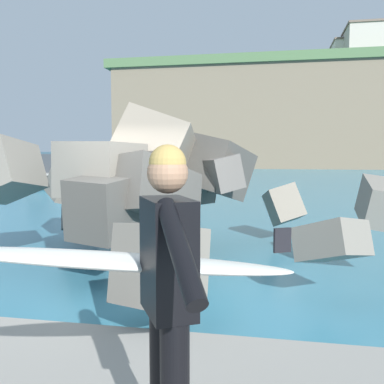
{
  "coord_description": "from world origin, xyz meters",
  "views": [
    {
      "loc": [
        1.92,
        -5.79,
        1.97
      ],
      "look_at": [
        0.69,
        0.5,
        1.4
      ],
      "focal_mm": 40.47,
      "sensor_mm": 36.0,
      "label": 1
    }
  ],
  "objects_px": {
    "surfer_with_board": "(157,282)",
    "station_building_central": "(368,48)",
    "boat_near_left": "(41,169)",
    "boat_mid_left": "(151,168)",
    "station_building_east": "(347,59)",
    "boat_near_right": "(39,177)"
  },
  "relations": [
    {
      "from": "boat_mid_left",
      "to": "boat_near_left",
      "type": "bearing_deg",
      "value": -159.41
    },
    {
      "from": "boat_mid_left",
      "to": "station_building_central",
      "type": "bearing_deg",
      "value": 51.88
    },
    {
      "from": "surfer_with_board",
      "to": "station_building_central",
      "type": "xyz_separation_m",
      "value": [
        14.01,
        69.18,
        16.71
      ]
    },
    {
      "from": "surfer_with_board",
      "to": "boat_mid_left",
      "type": "relative_size",
      "value": 0.31
    },
    {
      "from": "boat_near_left",
      "to": "boat_mid_left",
      "type": "distance_m",
      "value": 9.96
    },
    {
      "from": "boat_near_left",
      "to": "surfer_with_board",
      "type": "bearing_deg",
      "value": -58.8
    },
    {
      "from": "surfer_with_board",
      "to": "station_building_central",
      "type": "bearing_deg",
      "value": 78.55
    },
    {
      "from": "surfer_with_board",
      "to": "boat_near_left",
      "type": "relative_size",
      "value": 0.43
    },
    {
      "from": "station_building_central",
      "to": "station_building_east",
      "type": "bearing_deg",
      "value": 115.51
    },
    {
      "from": "station_building_central",
      "to": "boat_near_left",
      "type": "bearing_deg",
      "value": -134.13
    },
    {
      "from": "boat_near_left",
      "to": "station_building_east",
      "type": "height_order",
      "value": "station_building_east"
    },
    {
      "from": "surfer_with_board",
      "to": "boat_near_left",
      "type": "xyz_separation_m",
      "value": [
        -20.41,
        33.69,
        -0.66
      ]
    },
    {
      "from": "station_building_central",
      "to": "surfer_with_board",
      "type": "bearing_deg",
      "value": -101.45
    },
    {
      "from": "surfer_with_board",
      "to": "boat_near_left",
      "type": "height_order",
      "value": "surfer_with_board"
    },
    {
      "from": "boat_mid_left",
      "to": "station_building_central",
      "type": "relative_size",
      "value": 0.8
    },
    {
      "from": "boat_near_left",
      "to": "boat_near_right",
      "type": "xyz_separation_m",
      "value": [
        7.62,
        -13.18,
        0.04
      ]
    },
    {
      "from": "boat_near_left",
      "to": "boat_near_right",
      "type": "relative_size",
      "value": 0.85
    },
    {
      "from": "boat_near_left",
      "to": "station_building_east",
      "type": "relative_size",
      "value": 0.68
    },
    {
      "from": "surfer_with_board",
      "to": "boat_mid_left",
      "type": "xyz_separation_m",
      "value": [
        -11.08,
        37.19,
        -0.7
      ]
    },
    {
      "from": "surfer_with_board",
      "to": "boat_near_left",
      "type": "bearing_deg",
      "value": 121.2
    },
    {
      "from": "boat_near_left",
      "to": "boat_mid_left",
      "type": "bearing_deg",
      "value": 20.59
    },
    {
      "from": "boat_near_left",
      "to": "boat_mid_left",
      "type": "height_order",
      "value": "boat_near_left"
    }
  ]
}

